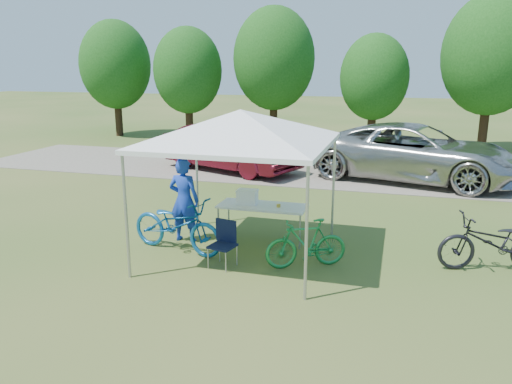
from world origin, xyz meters
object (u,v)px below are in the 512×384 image
(cooler, at_px, (247,197))
(minivan, at_px, (415,152))
(cyclist, at_px, (184,200))
(folding_chair, at_px, (224,239))
(bike_dark, at_px, (494,243))
(sedan, at_px, (230,147))
(bike_green, at_px, (306,243))
(folding_table, at_px, (263,207))
(bike_blue, at_px, (177,225))

(cooler, relative_size, minivan, 0.07)
(minivan, bearing_deg, cyclist, 161.51)
(folding_chair, relative_size, bike_dark, 0.43)
(bike_dark, bearing_deg, folding_chair, -92.14)
(cyclist, height_order, sedan, cyclist)
(cooler, bearing_deg, minivan, 62.51)
(cyclist, distance_m, bike_green, 2.74)
(folding_table, height_order, cyclist, cyclist)
(cyclist, distance_m, bike_blue, 0.68)
(bike_green, bearing_deg, folding_table, -164.14)
(folding_chair, bearing_deg, cyclist, 153.53)
(bike_green, distance_m, sedan, 8.51)
(folding_chair, relative_size, sedan, 0.17)
(bike_green, height_order, sedan, sedan)
(bike_blue, bearing_deg, folding_chair, -97.33)
(bike_green, xyz_separation_m, bike_dark, (3.15, 0.77, 0.06))
(bike_blue, relative_size, minivan, 0.32)
(bike_green, xyz_separation_m, sedan, (-3.99, 7.50, 0.38))
(cooler, distance_m, bike_blue, 1.57)
(bike_blue, xyz_separation_m, sedan, (-1.47, 7.41, 0.29))
(folding_table, height_order, sedan, sedan)
(cyclist, xyz_separation_m, minivan, (4.57, 7.02, 0.03))
(bike_blue, height_order, sedan, sedan)
(cooler, xyz_separation_m, bike_blue, (-1.07, -1.08, -0.36))
(folding_chair, height_order, bike_dark, bike_dark)
(cooler, relative_size, sedan, 0.09)
(minivan, bearing_deg, cooler, 167.09)
(cyclist, bearing_deg, bike_green, 165.42)
(cooler, bearing_deg, bike_dark, -5.04)
(minivan, bearing_deg, folding_chair, 171.77)
(bike_green, height_order, minivan, minivan)
(cooler, bearing_deg, bike_green, -39.21)
(bike_blue, relative_size, sedan, 0.41)
(bike_dark, bearing_deg, sedan, -148.75)
(cyclist, bearing_deg, folding_table, -161.71)
(folding_chair, bearing_deg, bike_blue, 172.97)
(folding_table, bearing_deg, bike_dark, -5.42)
(bike_dark, bearing_deg, cyclist, -104.56)
(bike_green, bearing_deg, bike_blue, -119.87)
(folding_table, distance_m, bike_dark, 4.29)
(folding_chair, height_order, minivan, minivan)
(folding_table, bearing_deg, sedan, 114.40)
(sedan, bearing_deg, folding_chair, -140.73)
(cooler, height_order, cyclist, cyclist)
(cooler, height_order, bike_green, cooler)
(folding_table, bearing_deg, cooler, 180.00)
(folding_table, relative_size, bike_blue, 0.89)
(folding_table, xyz_separation_m, cooler, (-0.32, 0.00, 0.20))
(folding_chair, relative_size, cooler, 1.97)
(sedan, bearing_deg, minivan, -67.02)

